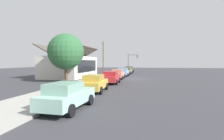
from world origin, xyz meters
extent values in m
plane|color=#38383D|center=(0.00, 0.00, 0.00)|extent=(120.00, 120.00, 0.00)
cube|color=#A3A099|center=(0.00, 5.60, 0.08)|extent=(60.00, 4.20, 0.16)
cube|color=#9ED1BC|center=(-19.94, 2.60, 0.68)|extent=(4.42, 1.95, 0.70)
cube|color=#86B1A0|center=(-20.37, 2.62, 1.31)|extent=(2.16, 1.62, 0.56)
cylinder|color=black|center=(-18.55, 3.39, 0.33)|extent=(0.67, 0.25, 0.66)
cylinder|color=black|center=(-18.64, 1.67, 0.33)|extent=(0.67, 0.25, 0.66)
cylinder|color=black|center=(-21.24, 3.53, 0.33)|extent=(0.67, 0.25, 0.66)
cylinder|color=black|center=(-21.33, 1.81, 0.33)|extent=(0.67, 0.25, 0.66)
cube|color=gold|center=(-13.51, 2.88, 0.68)|extent=(4.52, 1.89, 0.70)
cube|color=gold|center=(-13.96, 2.86, 1.31)|extent=(2.20, 1.59, 0.56)
cylinder|color=black|center=(-12.16, 3.79, 0.33)|extent=(0.67, 0.25, 0.66)
cylinder|color=black|center=(-12.10, 2.08, 0.33)|extent=(0.67, 0.25, 0.66)
cylinder|color=black|center=(-14.93, 3.68, 0.33)|extent=(0.67, 0.25, 0.66)
cylinder|color=black|center=(-14.86, 1.97, 0.33)|extent=(0.67, 0.25, 0.66)
cube|color=red|center=(-6.98, 2.65, 0.68)|extent=(4.43, 1.90, 0.70)
cube|color=#A9272B|center=(-7.42, 2.64, 1.31)|extent=(2.14, 1.63, 0.56)
cylinder|color=black|center=(-5.64, 3.59, 0.33)|extent=(0.67, 0.24, 0.66)
cylinder|color=black|center=(-5.60, 1.79, 0.33)|extent=(0.67, 0.24, 0.66)
cylinder|color=black|center=(-8.36, 3.52, 0.33)|extent=(0.67, 0.24, 0.66)
cylinder|color=black|center=(-8.32, 1.72, 0.33)|extent=(0.67, 0.24, 0.66)
cube|color=#EA8C75|center=(-0.73, 2.81, 0.68)|extent=(4.43, 1.74, 0.70)
cube|color=tan|center=(-1.17, 2.81, 1.31)|extent=(2.13, 1.52, 0.56)
cylinder|color=black|center=(0.63, 3.68, 0.33)|extent=(0.66, 0.22, 0.66)
cylinder|color=black|center=(0.64, 1.96, 0.33)|extent=(0.66, 0.22, 0.66)
cylinder|color=black|center=(-2.10, 3.66, 0.33)|extent=(0.66, 0.22, 0.66)
cylinder|color=black|center=(-2.10, 1.94, 0.33)|extent=(0.66, 0.22, 0.66)
cube|color=#8CB7E0|center=(5.38, 2.71, 0.68)|extent=(4.59, 1.89, 0.70)
cube|color=#779CBE|center=(4.93, 2.72, 1.31)|extent=(2.22, 1.63, 0.56)
cylinder|color=black|center=(6.81, 3.59, 0.33)|extent=(0.66, 0.23, 0.66)
cylinder|color=black|center=(6.78, 1.79, 0.33)|extent=(0.66, 0.23, 0.66)
cylinder|color=black|center=(3.99, 3.64, 0.33)|extent=(0.66, 0.23, 0.66)
cylinder|color=black|center=(3.95, 1.83, 0.33)|extent=(0.66, 0.23, 0.66)
cube|color=olive|center=(12.23, 2.61, 0.68)|extent=(4.81, 2.01, 0.70)
cube|color=#61683C|center=(11.76, 2.63, 1.31)|extent=(2.35, 1.67, 0.56)
cylinder|color=black|center=(13.74, 3.42, 0.33)|extent=(0.67, 0.25, 0.66)
cylinder|color=black|center=(13.65, 1.65, 0.33)|extent=(0.67, 0.25, 0.66)
cylinder|color=black|center=(10.81, 3.57, 0.33)|extent=(0.67, 0.25, 0.66)
cylinder|color=black|center=(10.72, 1.80, 0.33)|extent=(0.67, 0.25, 0.66)
cube|color=#2D3035|center=(18.75, 2.83, 0.68)|extent=(4.42, 1.97, 0.70)
cube|color=#27292D|center=(18.32, 2.86, 1.31)|extent=(2.16, 1.63, 0.56)
cylinder|color=black|center=(20.14, 3.62, 0.33)|extent=(0.67, 0.26, 0.66)
cylinder|color=black|center=(20.04, 1.89, 0.33)|extent=(0.67, 0.26, 0.66)
cylinder|color=black|center=(17.46, 3.77, 0.33)|extent=(0.67, 0.26, 0.66)
cylinder|color=black|center=(17.36, 2.05, 0.33)|extent=(0.67, 0.26, 0.66)
cube|color=silver|center=(1.79, 12.00, 1.86)|extent=(12.20, 6.53, 3.72)
cube|color=black|center=(1.79, 8.70, 2.05)|extent=(9.76, 0.08, 2.09)
cube|color=#514742|center=(1.79, 10.37, 4.59)|extent=(12.80, 3.56, 1.99)
cube|color=#514742|center=(1.79, 13.63, 4.59)|extent=(12.80, 3.56, 1.99)
cylinder|color=brown|center=(-6.27, 9.14, 1.41)|extent=(0.44, 0.44, 2.82)
sphere|color=#2D6638|center=(-6.27, 9.14, 4.18)|extent=(4.94, 4.94, 4.94)
cylinder|color=#383833|center=(23.03, 3.60, 2.60)|extent=(0.14, 0.14, 5.20)
cylinder|color=#383833|center=(23.03, 2.30, 4.80)|extent=(0.10, 2.60, 0.10)
cube|color=black|center=(23.03, 1.00, 4.35)|extent=(0.28, 0.24, 0.80)
sphere|color=red|center=(22.88, 1.00, 4.61)|extent=(0.16, 0.16, 0.16)
sphere|color=yellow|center=(22.88, 1.00, 4.35)|extent=(0.16, 0.16, 0.16)
sphere|color=green|center=(22.88, 1.00, 4.09)|extent=(0.16, 0.16, 0.16)
cylinder|color=brown|center=(11.44, 8.20, 3.75)|extent=(0.24, 0.24, 7.50)
cube|color=brown|center=(11.44, 8.20, 6.90)|extent=(1.80, 0.12, 0.12)
cylinder|color=red|center=(-6.47, 4.20, 0.44)|extent=(0.22, 0.22, 0.55)
sphere|color=red|center=(-6.47, 4.20, 0.78)|extent=(0.18, 0.18, 0.18)
camera|label=1|loc=(-29.71, -1.90, 2.74)|focal=29.22mm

